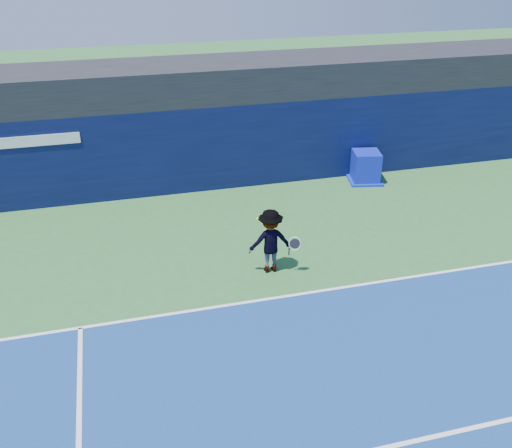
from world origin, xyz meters
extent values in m
plane|color=#2E672F|center=(0.00, 0.00, 0.00)|extent=(80.00, 80.00, 0.00)
cube|color=white|center=(0.00, 3.00, 0.01)|extent=(24.00, 0.10, 0.01)
cube|color=black|center=(0.00, 11.50, 3.60)|extent=(36.00, 3.00, 1.20)
cube|color=#0A1038|center=(0.00, 10.50, 1.50)|extent=(36.00, 1.00, 3.00)
cube|color=white|center=(-7.00, 9.99, 2.35)|extent=(4.50, 0.04, 0.35)
cube|color=#0C18B1|center=(5.10, 9.41, 0.57)|extent=(1.11, 1.11, 1.13)
cube|color=#0B23A3|center=(5.10, 9.41, 0.04)|extent=(1.39, 1.39, 0.08)
imported|color=white|center=(-0.01, 4.33, 0.90)|extent=(1.20, 0.73, 1.81)
cylinder|color=black|center=(0.44, 4.08, 0.65)|extent=(0.09, 0.16, 0.29)
torus|color=silver|center=(0.58, 4.03, 0.90)|extent=(0.33, 0.19, 0.32)
cylinder|color=black|center=(0.58, 4.03, 0.90)|extent=(0.28, 0.14, 0.27)
sphere|color=#CEF41B|center=(0.06, 5.87, 0.80)|extent=(0.08, 0.08, 0.08)
camera|label=1|loc=(-3.77, -8.40, 8.28)|focal=40.00mm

